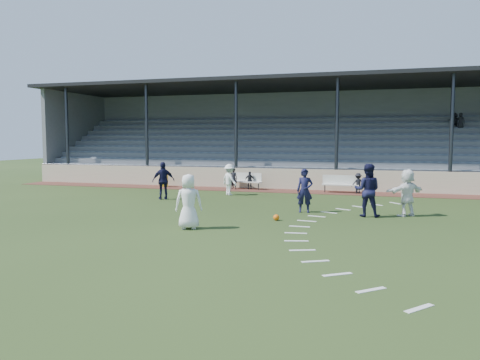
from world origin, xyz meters
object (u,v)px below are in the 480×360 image
Objects in this scene: trash_bin at (164,181)px; football at (276,217)px; player_white_lead at (189,202)px; bench_right at (341,182)px; player_navy_lead at (305,191)px; bench_left at (246,179)px.

football is at bearing -46.62° from trash_bin.
football is 0.12× the size of player_white_lead.
bench_right is at bearing -0.56° from trash_bin.
player_navy_lead is (9.87, -7.53, 0.48)m from trash_bin.
bench_right reaches higher than trash_bin.
bench_right is at bearing -128.40° from player_white_lead.
player_white_lead reaches higher than player_navy_lead.
trash_bin is at bearing -163.31° from bench_left.
player_white_lead is at bearing -60.78° from trash_bin.
trash_bin reaches higher than football.
player_navy_lead is (0.69, 2.18, 0.77)m from football.
player_navy_lead is at bearing -37.36° from trash_bin.
player_navy_lead is (3.11, 4.55, -0.02)m from player_white_lead.
player_white_lead reaches higher than bench_right.
trash_bin is at bearing 135.30° from player_navy_lead.
bench_left is at bearing -103.00° from player_white_lead.
player_white_lead reaches higher than bench_left.
bench_left is at bearing 113.57° from player_navy_lead.
bench_left is at bearing 111.74° from football.
player_white_lead is at bearing -135.70° from football.
bench_left is 2.69× the size of trash_bin.
football is at bearing -155.89° from player_white_lead.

